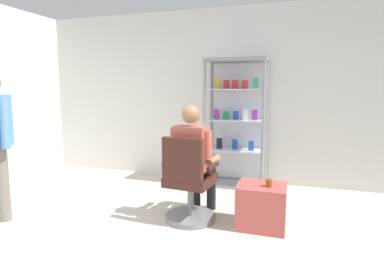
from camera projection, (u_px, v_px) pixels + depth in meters
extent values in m
cube|color=silver|center=(214.00, 96.00, 5.07)|extent=(6.00, 0.10, 2.70)
cylinder|color=gray|center=(204.00, 124.00, 4.65)|extent=(0.05, 0.05, 1.90)
cylinder|color=gray|center=(263.00, 126.00, 4.39)|extent=(0.05, 0.05, 1.90)
cylinder|color=gray|center=(211.00, 121.00, 5.03)|extent=(0.05, 0.05, 1.90)
cylinder|color=gray|center=(266.00, 123.00, 4.77)|extent=(0.05, 0.05, 1.90)
cube|color=gray|center=(236.00, 60.00, 4.60)|extent=(0.90, 0.45, 0.04)
cube|color=gray|center=(234.00, 184.00, 4.83)|extent=(0.90, 0.45, 0.04)
cube|color=silver|center=(238.00, 122.00, 4.91)|extent=(0.84, 0.02, 1.80)
cube|color=silver|center=(235.00, 150.00, 4.76)|extent=(0.82, 0.39, 0.02)
cube|color=black|center=(219.00, 143.00, 4.81)|extent=(0.08, 0.03, 0.16)
cube|color=#264CB2|center=(235.00, 144.00, 4.78)|extent=(0.08, 0.04, 0.15)
cube|color=#264CB2|center=(251.00, 146.00, 4.66)|extent=(0.08, 0.05, 0.14)
cube|color=silver|center=(235.00, 120.00, 4.70)|extent=(0.82, 0.39, 0.02)
cube|color=purple|center=(217.00, 114.00, 4.76)|extent=(0.08, 0.04, 0.15)
cube|color=#268C4C|center=(226.00, 115.00, 4.75)|extent=(0.09, 0.04, 0.12)
cube|color=#264CB2|center=(236.00, 115.00, 4.71)|extent=(0.09, 0.05, 0.12)
cube|color=silver|center=(245.00, 115.00, 4.61)|extent=(0.08, 0.04, 0.16)
cube|color=purple|center=(255.00, 115.00, 4.62)|extent=(0.08, 0.05, 0.15)
cube|color=silver|center=(236.00, 89.00, 4.65)|extent=(0.82, 0.39, 0.02)
cube|color=gold|center=(217.00, 84.00, 4.73)|extent=(0.07, 0.05, 0.15)
cube|color=red|center=(226.00, 84.00, 4.67)|extent=(0.08, 0.05, 0.13)
cube|color=red|center=(235.00, 84.00, 4.59)|extent=(0.09, 0.04, 0.13)
cube|color=red|center=(245.00, 85.00, 4.55)|extent=(0.08, 0.04, 0.12)
cube|color=#268C4C|center=(256.00, 84.00, 4.54)|extent=(0.09, 0.05, 0.15)
cylinder|color=slate|center=(191.00, 217.00, 3.56)|extent=(0.56, 0.56, 0.06)
cylinder|color=slate|center=(191.00, 199.00, 3.53)|extent=(0.07, 0.07, 0.41)
cube|color=#3F1E19|center=(191.00, 180.00, 3.50)|extent=(0.52, 0.52, 0.10)
cube|color=#3F1E19|center=(182.00, 159.00, 3.28)|extent=(0.45, 0.12, 0.45)
cube|color=#3F1E19|center=(213.00, 166.00, 3.38)|extent=(0.07, 0.30, 0.04)
cube|color=#3F1E19|center=(170.00, 162.00, 3.58)|extent=(0.07, 0.30, 0.04)
cylinder|color=black|center=(206.00, 168.00, 3.63)|extent=(0.18, 0.41, 0.14)
cylinder|color=black|center=(211.00, 187.00, 3.85)|extent=(0.11, 0.11, 0.56)
cylinder|color=black|center=(190.00, 166.00, 3.71)|extent=(0.18, 0.41, 0.14)
cylinder|color=black|center=(196.00, 185.00, 3.93)|extent=(0.11, 0.11, 0.56)
cube|color=#BF594C|center=(191.00, 149.00, 3.46)|extent=(0.38, 0.25, 0.50)
sphere|color=#99704C|center=(191.00, 114.00, 3.41)|extent=(0.20, 0.20, 0.20)
cylinder|color=#BF594C|center=(208.00, 144.00, 3.37)|extent=(0.09, 0.09, 0.28)
cylinder|color=#99704C|center=(213.00, 160.00, 3.56)|extent=(0.11, 0.31, 0.08)
cylinder|color=#BF594C|center=(174.00, 141.00, 3.53)|extent=(0.09, 0.09, 0.28)
cylinder|color=#99704C|center=(181.00, 157.00, 3.72)|extent=(0.11, 0.31, 0.08)
cube|color=#B24C47|center=(262.00, 206.00, 3.36)|extent=(0.50, 0.45, 0.46)
cylinder|color=brown|center=(269.00, 183.00, 3.26)|extent=(0.07, 0.07, 0.09)
cylinder|color=slate|center=(3.00, 183.00, 3.49)|extent=(0.13, 0.13, 0.85)
cylinder|color=#598CCC|center=(5.00, 123.00, 3.35)|extent=(0.09, 0.09, 0.55)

